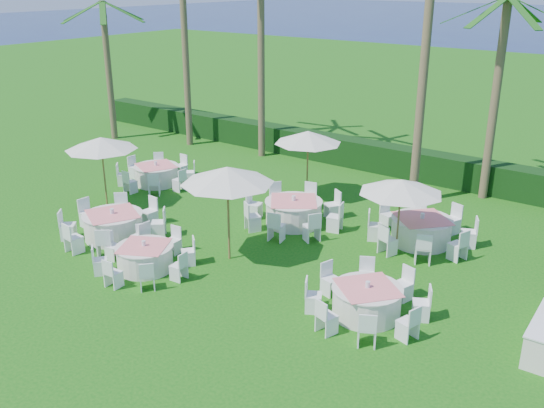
{
  "coord_description": "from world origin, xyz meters",
  "views": [
    {
      "loc": [
        11.39,
        -11.19,
        8.05
      ],
      "look_at": [
        0.81,
        3.12,
        1.3
      ],
      "focal_mm": 40.0,
      "sensor_mm": 36.0,
      "label": 1
    }
  ],
  "objects_px": {
    "banquet_table_a": "(113,225)",
    "umbrella_b": "(227,175)",
    "banquet_table_d": "(156,174)",
    "banquet_table_c": "(367,300)",
    "banquet_table_e": "(294,212)",
    "banquet_table_b": "(145,257)",
    "umbrella_c": "(308,137)",
    "banquet_table_f": "(421,230)",
    "umbrella_a": "(101,143)",
    "umbrella_d": "(401,186)"
  },
  "relations": [
    {
      "from": "banquet_table_b",
      "to": "banquet_table_d",
      "type": "bearing_deg",
      "value": 134.11
    },
    {
      "from": "umbrella_a",
      "to": "banquet_table_a",
      "type": "bearing_deg",
      "value": -35.06
    },
    {
      "from": "umbrella_c",
      "to": "umbrella_d",
      "type": "distance_m",
      "value": 5.57
    },
    {
      "from": "banquet_table_c",
      "to": "banquet_table_e",
      "type": "bearing_deg",
      "value": 141.84
    },
    {
      "from": "banquet_table_a",
      "to": "umbrella_b",
      "type": "distance_m",
      "value": 4.71
    },
    {
      "from": "banquet_table_a",
      "to": "banquet_table_d",
      "type": "height_order",
      "value": "banquet_table_a"
    },
    {
      "from": "umbrella_c",
      "to": "banquet_table_e",
      "type": "bearing_deg",
      "value": -66.74
    },
    {
      "from": "umbrella_a",
      "to": "banquet_table_d",
      "type": "bearing_deg",
      "value": 96.44
    },
    {
      "from": "umbrella_b",
      "to": "umbrella_a",
      "type": "bearing_deg",
      "value": 173.48
    },
    {
      "from": "banquet_table_e",
      "to": "umbrella_d",
      "type": "relative_size",
      "value": 1.37
    },
    {
      "from": "banquet_table_e",
      "to": "umbrella_b",
      "type": "height_order",
      "value": "umbrella_b"
    },
    {
      "from": "banquet_table_d",
      "to": "umbrella_a",
      "type": "height_order",
      "value": "umbrella_a"
    },
    {
      "from": "banquet_table_a",
      "to": "umbrella_c",
      "type": "relative_size",
      "value": 1.28
    },
    {
      "from": "banquet_table_d",
      "to": "banquet_table_c",
      "type": "bearing_deg",
      "value": -18.77
    },
    {
      "from": "banquet_table_c",
      "to": "umbrella_b",
      "type": "bearing_deg",
      "value": 174.94
    },
    {
      "from": "banquet_table_e",
      "to": "umbrella_b",
      "type": "xyz_separation_m",
      "value": [
        -0.01,
        -3.39,
        2.2
      ]
    },
    {
      "from": "banquet_table_f",
      "to": "umbrella_d",
      "type": "distance_m",
      "value": 2.18
    },
    {
      "from": "banquet_table_a",
      "to": "banquet_table_c",
      "type": "relative_size",
      "value": 1.1
    },
    {
      "from": "banquet_table_a",
      "to": "banquet_table_e",
      "type": "height_order",
      "value": "banquet_table_e"
    },
    {
      "from": "banquet_table_a",
      "to": "banquet_table_d",
      "type": "distance_m",
      "value": 5.46
    },
    {
      "from": "banquet_table_c",
      "to": "banquet_table_f",
      "type": "bearing_deg",
      "value": 98.07
    },
    {
      "from": "umbrella_d",
      "to": "banquet_table_c",
      "type": "bearing_deg",
      "value": -75.55
    },
    {
      "from": "banquet_table_a",
      "to": "umbrella_d",
      "type": "height_order",
      "value": "umbrella_d"
    },
    {
      "from": "umbrella_b",
      "to": "banquet_table_e",
      "type": "bearing_deg",
      "value": 89.8
    },
    {
      "from": "banquet_table_c",
      "to": "umbrella_d",
      "type": "bearing_deg",
      "value": 104.45
    },
    {
      "from": "banquet_table_d",
      "to": "umbrella_b",
      "type": "relative_size",
      "value": 1.08
    },
    {
      "from": "banquet_table_f",
      "to": "umbrella_a",
      "type": "bearing_deg",
      "value": -160.77
    },
    {
      "from": "banquet_table_e",
      "to": "umbrella_a",
      "type": "distance_m",
      "value": 7.38
    },
    {
      "from": "banquet_table_b",
      "to": "banquet_table_e",
      "type": "bearing_deg",
      "value": 73.99
    },
    {
      "from": "banquet_table_c",
      "to": "umbrella_a",
      "type": "relative_size",
      "value": 1.18
    },
    {
      "from": "banquet_table_b",
      "to": "umbrella_a",
      "type": "distance_m",
      "value": 6.1
    },
    {
      "from": "banquet_table_a",
      "to": "umbrella_b",
      "type": "relative_size",
      "value": 1.16
    },
    {
      "from": "banquet_table_f",
      "to": "umbrella_d",
      "type": "bearing_deg",
      "value": -101.21
    },
    {
      "from": "umbrella_a",
      "to": "umbrella_d",
      "type": "xyz_separation_m",
      "value": [
        10.53,
        2.5,
        -0.16
      ]
    },
    {
      "from": "banquet_table_e",
      "to": "umbrella_d",
      "type": "xyz_separation_m",
      "value": [
        3.91,
        -0.13,
        1.76
      ]
    },
    {
      "from": "banquet_table_a",
      "to": "banquet_table_e",
      "type": "bearing_deg",
      "value": 47.68
    },
    {
      "from": "banquet_table_a",
      "to": "banquet_table_e",
      "type": "distance_m",
      "value": 6.01
    },
    {
      "from": "banquet_table_c",
      "to": "banquet_table_e",
      "type": "height_order",
      "value": "banquet_table_e"
    },
    {
      "from": "banquet_table_a",
      "to": "banquet_table_d",
      "type": "bearing_deg",
      "value": 121.99
    },
    {
      "from": "banquet_table_b",
      "to": "banquet_table_c",
      "type": "relative_size",
      "value": 0.95
    },
    {
      "from": "banquet_table_e",
      "to": "umbrella_b",
      "type": "distance_m",
      "value": 4.04
    },
    {
      "from": "banquet_table_a",
      "to": "umbrella_d",
      "type": "relative_size",
      "value": 1.34
    },
    {
      "from": "banquet_table_e",
      "to": "umbrella_a",
      "type": "relative_size",
      "value": 1.32
    },
    {
      "from": "banquet_table_a",
      "to": "banquet_table_c",
      "type": "height_order",
      "value": "banquet_table_a"
    },
    {
      "from": "banquet_table_e",
      "to": "umbrella_d",
      "type": "bearing_deg",
      "value": -1.95
    },
    {
      "from": "banquet_table_d",
      "to": "umbrella_d",
      "type": "bearing_deg",
      "value": -1.7
    },
    {
      "from": "banquet_table_a",
      "to": "banquet_table_b",
      "type": "xyz_separation_m",
      "value": [
        2.5,
        -0.93,
        -0.06
      ]
    },
    {
      "from": "banquet_table_b",
      "to": "banquet_table_d",
      "type": "relative_size",
      "value": 0.93
    },
    {
      "from": "umbrella_b",
      "to": "banquet_table_d",
      "type": "bearing_deg",
      "value": 152.66
    },
    {
      "from": "banquet_table_a",
      "to": "umbrella_c",
      "type": "height_order",
      "value": "umbrella_c"
    }
  ]
}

